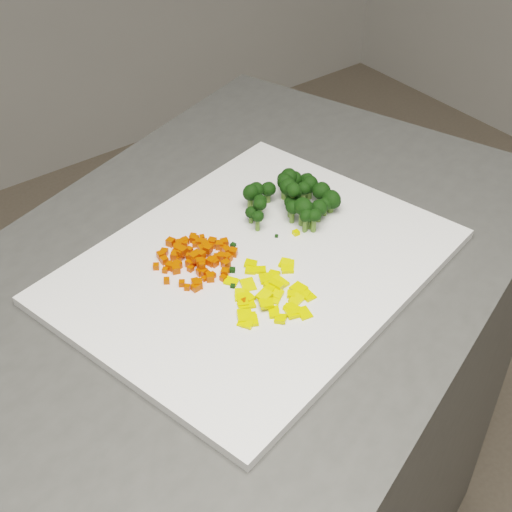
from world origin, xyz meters
TOP-DOWN VIEW (x-y plane):
  - counter_block at (-0.00, 0.25)m, footprint 1.06×0.90m
  - cutting_board at (-0.01, 0.21)m, footprint 0.56×0.48m
  - carrot_pile at (-0.08, 0.26)m, footprint 0.11×0.11m
  - pepper_pile at (-0.04, 0.15)m, footprint 0.13×0.13m
  - broccoli_pile at (0.09, 0.28)m, footprint 0.13×0.13m
  - carrot_cube_0 at (-0.09, 0.24)m, footprint 0.01×0.01m
  - carrot_cube_1 at (-0.07, 0.30)m, footprint 0.01×0.01m
  - carrot_cube_2 at (-0.08, 0.28)m, footprint 0.01×0.01m
  - carrot_cube_3 at (-0.05, 0.25)m, footprint 0.01×0.01m
  - carrot_cube_4 at (-0.08, 0.26)m, footprint 0.01×0.01m
  - carrot_cube_5 at (-0.05, 0.28)m, footprint 0.01×0.01m
  - carrot_cube_6 at (-0.08, 0.25)m, footprint 0.01×0.01m
  - carrot_cube_7 at (-0.08, 0.31)m, footprint 0.01×0.01m
  - carrot_cube_8 at (-0.09, 0.29)m, footprint 0.01×0.01m
  - carrot_cube_9 at (-0.05, 0.29)m, footprint 0.01×0.01m
  - carrot_cube_10 at (-0.04, 0.27)m, footprint 0.01×0.01m
  - carrot_cube_11 at (-0.11, 0.27)m, footprint 0.01×0.01m
  - carrot_cube_12 at (-0.12, 0.23)m, footprint 0.01×0.01m
  - carrot_cube_13 at (-0.10, 0.30)m, footprint 0.01×0.01m
  - carrot_cube_14 at (-0.03, 0.27)m, footprint 0.01×0.01m
  - carrot_cube_15 at (-0.08, 0.26)m, footprint 0.01×0.01m
  - carrot_cube_16 at (-0.09, 0.28)m, footprint 0.01×0.01m
  - carrot_cube_17 at (-0.08, 0.26)m, footprint 0.01×0.01m
  - carrot_cube_18 at (-0.07, 0.26)m, footprint 0.01×0.01m
  - carrot_cube_19 at (-0.04, 0.27)m, footprint 0.01×0.01m
  - carrot_cube_20 at (-0.05, 0.30)m, footprint 0.01×0.01m
  - carrot_cube_21 at (-0.03, 0.24)m, footprint 0.01×0.01m
  - carrot_cube_22 at (-0.09, 0.28)m, footprint 0.01×0.01m
  - carrot_cube_23 at (-0.06, 0.26)m, footprint 0.01×0.01m
  - carrot_cube_24 at (-0.06, 0.25)m, footprint 0.01×0.01m
  - carrot_cube_25 at (-0.05, 0.24)m, footprint 0.01×0.01m
  - carrot_cube_26 at (-0.05, 0.25)m, footprint 0.01×0.01m
  - carrot_cube_27 at (-0.08, 0.22)m, footprint 0.01×0.01m
  - carrot_cube_28 at (-0.11, 0.26)m, footprint 0.01×0.01m
  - carrot_cube_29 at (-0.08, 0.24)m, footprint 0.01×0.01m
  - carrot_cube_30 at (-0.08, 0.22)m, footprint 0.01×0.01m
  - carrot_cube_31 at (-0.04, 0.24)m, footprint 0.01×0.01m
  - carrot_cube_32 at (-0.08, 0.26)m, footprint 0.01×0.01m
  - carrot_cube_33 at (-0.08, 0.29)m, footprint 0.01×0.01m
  - carrot_cube_34 at (-0.08, 0.24)m, footprint 0.01×0.01m
  - carrot_cube_35 at (-0.08, 0.23)m, footprint 0.01×0.01m
  - carrot_cube_36 at (-0.10, 0.27)m, footprint 0.01×0.01m
  - carrot_cube_37 at (-0.07, 0.27)m, footprint 0.01×0.01m
  - carrot_cube_38 at (-0.08, 0.29)m, footprint 0.01×0.01m
  - carrot_cube_39 at (-0.11, 0.22)m, footprint 0.01×0.01m
  - carrot_cube_40 at (-0.05, 0.30)m, footprint 0.01×0.01m
  - carrot_cube_41 at (-0.06, 0.24)m, footprint 0.01×0.01m
  - carrot_cube_42 at (-0.11, 0.28)m, footprint 0.01×0.01m
  - carrot_cube_43 at (-0.04, 0.24)m, footprint 0.01×0.01m
  - carrot_cube_44 at (-0.08, 0.26)m, footprint 0.01×0.01m
  - carrot_cube_45 at (-0.12, 0.27)m, footprint 0.01×0.01m
  - carrot_cube_46 at (-0.09, 0.25)m, footprint 0.01×0.01m
  - carrot_cube_47 at (-0.03, 0.26)m, footprint 0.01×0.01m
  - carrot_cube_48 at (-0.06, 0.24)m, footprint 0.01×0.01m
  - carrot_cube_49 at (-0.08, 0.23)m, footprint 0.01×0.01m
  - carrot_cube_50 at (-0.05, 0.23)m, footprint 0.01×0.01m
  - carrot_cube_51 at (-0.05, 0.28)m, footprint 0.01×0.01m
  - carrot_cube_52 at (-0.07, 0.30)m, footprint 0.01×0.01m
  - carrot_cube_53 at (-0.08, 0.30)m, footprint 0.01×0.01m
  - carrot_cube_54 at (-0.12, 0.28)m, footprint 0.01×0.01m
  - carrot_cube_55 at (-0.11, 0.22)m, footprint 0.01×0.01m
  - carrot_cube_56 at (-0.06, 0.27)m, footprint 0.01×0.01m
  - carrot_cube_57 at (-0.09, 0.26)m, footprint 0.01×0.01m
  - carrot_cube_58 at (-0.11, 0.30)m, footprint 0.01×0.01m
  - carrot_cube_59 at (-0.04, 0.28)m, footprint 0.01×0.01m
  - carrot_cube_60 at (-0.04, 0.30)m, footprint 0.01×0.01m
  - carrot_cube_61 at (-0.05, 0.25)m, footprint 0.01×0.01m
  - carrot_cube_62 at (-0.06, 0.22)m, footprint 0.01×0.01m
  - carrot_cube_63 at (-0.13, 0.25)m, footprint 0.01×0.01m
  - carrot_cube_64 at (-0.03, 0.25)m, footprint 0.01×0.01m
  - carrot_cube_65 at (-0.07, 0.21)m, footprint 0.01×0.01m
  - carrot_cube_66 at (-0.07, 0.27)m, footprint 0.01×0.01m
  - carrot_cube_67 at (-0.10, 0.22)m, footprint 0.01×0.01m
  - carrot_cube_68 at (-0.09, 0.28)m, footprint 0.01×0.01m
  - carrot_cube_69 at (-0.08, 0.25)m, footprint 0.02×0.02m
  - carrot_cube_70 at (-0.06, 0.29)m, footprint 0.01×0.01m
  - carrot_cube_71 at (-0.08, 0.29)m, footprint 0.01×0.01m
  - carrot_cube_72 at (-0.09, 0.28)m, footprint 0.01×0.01m
  - carrot_cube_73 at (-0.10, 0.22)m, footprint 0.01×0.01m
  - pepper_chunk_0 at (-0.04, 0.11)m, footprint 0.02×0.02m
  - pepper_chunk_1 at (-0.00, 0.12)m, footprint 0.02×0.02m
  - pepper_chunk_2 at (-0.03, 0.20)m, footprint 0.02×0.02m
  - pepper_chunk_3 at (-0.09, 0.13)m, footprint 0.02×0.02m
  - pepper_chunk_4 at (-0.02, 0.21)m, footprint 0.02×0.02m
  - pepper_chunk_5 at (-0.07, 0.15)m, footprint 0.02×0.02m
  - pepper_chunk_6 at (-0.02, 0.20)m, footprint 0.02×0.02m
  - pepper_chunk_7 at (-0.03, 0.15)m, footprint 0.02×0.02m
  - pepper_chunk_8 at (-0.08, 0.14)m, footprint 0.03×0.02m
  - pepper_chunk_9 at (-0.07, 0.16)m, footprint 0.02×0.02m
  - pepper_chunk_10 at (0.01, 0.19)m, footprint 0.02×0.02m
  - pepper_chunk_11 at (0.01, 0.18)m, footprint 0.02×0.03m
  - pepper_chunk_12 at (-0.00, 0.14)m, footprint 0.02×0.02m
  - pepper_chunk_13 at (-0.07, 0.17)m, footprint 0.02×0.02m
  - pepper_chunk_14 at (-0.02, 0.16)m, footprint 0.02×0.02m
  - pepper_chunk_15 at (-0.06, 0.14)m, footprint 0.02×0.02m
  - pepper_chunk_16 at (-0.02, 0.13)m, footprint 0.02×0.02m
  - pepper_chunk_17 at (-0.06, 0.11)m, footprint 0.02×0.02m
  - pepper_chunk_18 at (-0.06, 0.20)m, footprint 0.02×0.02m
  - pepper_chunk_19 at (-0.09, 0.13)m, footprint 0.03×0.03m
  - pepper_chunk_20 at (-0.04, 0.16)m, footprint 0.02×0.02m
  - pepper_chunk_21 at (-0.03, 0.12)m, footprint 0.01×0.01m
  - pepper_chunk_22 at (0.01, 0.18)m, footprint 0.02×0.02m
  - pepper_chunk_23 at (-0.05, 0.12)m, footprint 0.02×0.02m
  - pepper_chunk_24 at (-0.02, 0.16)m, footprint 0.02×0.02m
  - pepper_chunk_25 at (-0.03, 0.10)m, footprint 0.02×0.02m
  - pepper_chunk_26 at (-0.09, 0.14)m, footprint 0.03×0.03m
  - pepper_chunk_27 at (-0.02, 0.17)m, footprint 0.03×0.03m
  - pepper_chunk_28 at (-0.01, 0.13)m, footprint 0.02×0.02m
  - pepper_chunk_29 at (-0.07, 0.17)m, footprint 0.02×0.02m
  - pepper_chunk_30 at (-0.04, 0.11)m, footprint 0.02×0.02m
  - pepper_chunk_31 at (-0.05, 0.15)m, footprint 0.02×0.02m
  - pepper_chunk_32 at (-0.02, 0.13)m, footprint 0.02×0.02m
  - pepper_chunk_33 at (-0.03, 0.12)m, footprint 0.02×0.02m
  - pepper_chunk_34 at (-0.04, 0.14)m, footprint 0.02×0.02m
  - pepper_chunk_35 at (-0.05, 0.18)m, footprint 0.02×0.03m
  - pepper_chunk_36 at (-0.07, 0.17)m, footprint 0.02×0.02m
  - pepper_chunk_37 at (-0.01, 0.18)m, footprint 0.02×0.02m
  - pepper_chunk_38 at (-0.03, 0.16)m, footprint 0.02×0.02m
  - pepper_chunk_39 at (-0.02, 0.18)m, footprint 0.02×0.02m
  - pepper_chunk_40 at (-0.03, 0.18)m, footprint 0.02×0.02m
  - broccoli_floret_0 at (0.11, 0.23)m, footprint 0.03×0.03m
  - broccoli_floret_1 at (0.09, 0.28)m, footprint 0.03×0.03m
  - broccoli_floret_2 at (0.11, 0.30)m, footprint 0.03×0.03m
  - broccoli_floret_3 at (0.08, 0.25)m, footprint 0.03×0.03m
  - broccoli_floret_4 at (0.05, 0.31)m, footprint 0.03×0.03m
  - broccoli_floret_5 at (0.09, 0.24)m, footprint 0.04×0.04m
  - broccoli_floret_6 at (0.12, 0.28)m, footprint 0.03×0.03m
  - broccoli_floret_7 at (0.08, 0.23)m, footprint 0.02×0.02m
  - broccoli_floret_8 at (0.13, 0.31)m, footprint 0.03×0.03m
  - broccoli_floret_9 at (0.09, 0.23)m, footprint 0.02×0.02m
  - broccoli_floret_10 at (0.05, 0.29)m, footprint 0.03×0.03m
  - broccoli_floret_11 at (0.09, 0.26)m, footprint 0.03×0.03m
  - broccoli_floret_12 at (0.08, 0.23)m, footprint 0.02×0.02m
  - broccoli_floret_13 at (0.08, 0.26)m, footprint 0.03×0.03m
  - broccoli_floret_14 at (0.04, 0.28)m, footprint 0.03×0.03m
  - broccoli_floret_15 at (0.12, 0.31)m, footprint 0.03×0.03m
  - broccoli_floret_16 at (0.14, 0.30)m, footprint 0.02×0.02m
  - broccoli_floret_17 at (0.14, 0.26)m, footprint 0.04×0.04m
  - broccoli_floret_18 at (0.14, 0.28)m, footprint 0.04×0.04m
  - broccoli_floret_19 at (0.06, 0.32)m, footprint 0.03×0.03m
  - broccoli_floret_20 at (0.03, 0.27)m, footprint 0.02×0.02m
  - broccoli_floret_21 at (0.09, 0.27)m, footprint 0.03×0.03m
  - broccoli_floret_22 at (0.14, 0.30)m, footprint 0.03×0.03m
  - broccoli_floret_23 at (0.03, 0.29)m, footprint 0.02×0.02m
  - broccoli_floret_24 at (0.12, 0.32)m, footprint 0.03×0.03m
  - broccoli_floret_25 at (0.09, 0.22)m, footprint 0.03×0.03m
  - broccoli_floret_26 at (0.08, 0.31)m, footprint 0.03×0.03m
  - broccoli_floret_27 at (0.14, 0.24)m, footprint 0.04×0.04m
  - broccoli_floret_28 at (0.13, 0.24)m, footprint 0.03×0.03m
  - stray_bit_0 at (-0.05, 0.22)m, footprint 0.01×0.01m
  - stray_bit_1 at (0.04, 0.24)m, footprint 0.01×0.01m
  - stray_bit_2 at (0.07, 0.23)m, footprint 0.01×0.01m
  - stray_bit_3 at (0.04, 0.31)m, footprint 0.01×0.01m
  - stray_bit_4 at (0.05, 0.29)m, footprint 0.01×0.01m
  - stray_bit_5 at (-0.07, 0.16)m, footprint 0.01×0.01m
  - stray_bit_6 at (-0.07, 0.19)m, footprint 0.01×0.01m
  - stray_bit_7 at (-0.09, 0.22)m, footprint 0.01×0.01m
  - stray_bit_8 at (-0.02, 0.26)m, footprint 0.01×0.01m

SIDE VIEW (x-z plane):
  - counter_block at x=0.00m, z-range 0.00..0.90m
  - cutting_board at x=-0.01m, z-range 0.90..0.91m
  - stray_bit_1 at x=0.04m, z-range 0.91..0.92m
  - pepper_chunk_1 at x=0.00m, z-range 0.91..0.92m
  - pepper_chunk_18 at x=-0.06m, z-range 0.91..0.92m
  - pepper_chunk_35 at x=-0.05m, z-range 0.91..0.92m
  - pepper_chunk_5 at x=-0.07m, z-range 0.91..0.92m
  - pepper_chunk_25 at x=-0.03m, z-range 0.91..0.92m
  - pepper_chunk_34 at x=-0.04m, z-range 0.91..0.92m
  - stray_bit_3 at x=0.04m, z-range 0.91..0.92m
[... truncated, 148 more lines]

